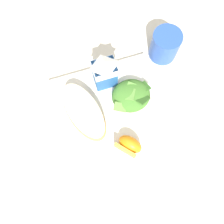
% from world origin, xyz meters
% --- Properties ---
extents(ground, '(3.00, 3.00, 0.00)m').
position_xyz_m(ground, '(0.00, 0.00, 0.00)').
color(ground, beige).
extents(white_plate, '(0.28, 0.28, 0.02)m').
position_xyz_m(white_plate, '(0.00, 0.00, 0.01)').
color(white_plate, white).
rests_on(white_plate, ground).
extents(cheesy_pizza_bread, '(0.12, 0.19, 0.04)m').
position_xyz_m(cheesy_pizza_bread, '(-0.07, 0.02, 0.03)').
color(cheesy_pizza_bread, tan).
rests_on(cheesy_pizza_bread, white_plate).
extents(green_salad_pile, '(0.11, 0.09, 0.05)m').
position_xyz_m(green_salad_pile, '(0.06, 0.02, 0.04)').
color(green_salad_pile, '#3D7028').
rests_on(green_salad_pile, white_plate).
extents(milk_carton, '(0.06, 0.04, 0.11)m').
position_xyz_m(milk_carton, '(0.01, 0.09, 0.08)').
color(milk_carton, '#23569E').
rests_on(milk_carton, white_plate).
extents(orange_wedge_front, '(0.07, 0.07, 0.04)m').
position_xyz_m(orange_wedge_front, '(0.01, -0.09, 0.04)').
color(orange_wedge_front, orange).
rests_on(orange_wedge_front, white_plate).
extents(paper_napkin, '(0.13, 0.13, 0.00)m').
position_xyz_m(paper_napkin, '(-0.21, -0.09, 0.00)').
color(paper_napkin, white).
rests_on(paper_napkin, ground).
extents(drinking_blue_cup, '(0.08, 0.08, 0.09)m').
position_xyz_m(drinking_blue_cup, '(0.19, 0.13, 0.04)').
color(drinking_blue_cup, '#284CA3').
rests_on(drinking_blue_cup, ground).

